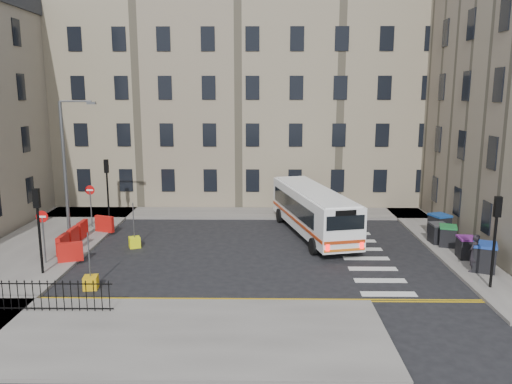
{
  "coord_description": "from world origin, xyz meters",
  "views": [
    {
      "loc": [
        -1.5,
        -26.49,
        8.54
      ],
      "look_at": [
        -1.88,
        1.72,
        3.0
      ],
      "focal_mm": 35.0,
      "sensor_mm": 36.0,
      "label": 1
    }
  ],
  "objects_px": {
    "wheelie_bin_b": "(466,247)",
    "wheelie_bin_c": "(448,236)",
    "bollard_yellow": "(135,242)",
    "wheelie_bin_e": "(439,224)",
    "bus": "(313,210)",
    "wheelie_bin_d": "(438,233)",
    "streetlamp": "(65,168)",
    "bollard_chevron": "(91,283)",
    "pedestrian": "(474,253)",
    "wheelie_bin_a": "(484,257)"
  },
  "relations": [
    {
      "from": "pedestrian",
      "to": "bollard_yellow",
      "type": "distance_m",
      "value": 17.87
    },
    {
      "from": "streetlamp",
      "to": "wheelie_bin_b",
      "type": "height_order",
      "value": "streetlamp"
    },
    {
      "from": "wheelie_bin_c",
      "to": "bollard_yellow",
      "type": "distance_m",
      "value": 17.67
    },
    {
      "from": "wheelie_bin_a",
      "to": "wheelie_bin_b",
      "type": "relative_size",
      "value": 1.38
    },
    {
      "from": "pedestrian",
      "to": "wheelie_bin_a",
      "type": "bearing_deg",
      "value": 153.99
    },
    {
      "from": "pedestrian",
      "to": "bollard_chevron",
      "type": "relative_size",
      "value": 3.09
    },
    {
      "from": "streetlamp",
      "to": "wheelie_bin_c",
      "type": "relative_size",
      "value": 6.4
    },
    {
      "from": "wheelie_bin_a",
      "to": "wheelie_bin_e",
      "type": "height_order",
      "value": "wheelie_bin_a"
    },
    {
      "from": "bollard_yellow",
      "to": "wheelie_bin_c",
      "type": "bearing_deg",
      "value": 0.21
    },
    {
      "from": "wheelie_bin_d",
      "to": "bollard_chevron",
      "type": "distance_m",
      "value": 19.0
    },
    {
      "from": "bollard_yellow",
      "to": "bollard_chevron",
      "type": "xyz_separation_m",
      "value": [
        -0.39,
        -6.17,
        0.0
      ]
    },
    {
      "from": "wheelie_bin_a",
      "to": "bus",
      "type": "bearing_deg",
      "value": 161.86
    },
    {
      "from": "streetlamp",
      "to": "bollard_chevron",
      "type": "relative_size",
      "value": 13.57
    },
    {
      "from": "bus",
      "to": "wheelie_bin_d",
      "type": "distance_m",
      "value": 7.34
    },
    {
      "from": "wheelie_bin_c",
      "to": "bollard_chevron",
      "type": "height_order",
      "value": "wheelie_bin_c"
    },
    {
      "from": "wheelie_bin_e",
      "to": "bollard_yellow",
      "type": "height_order",
      "value": "wheelie_bin_e"
    },
    {
      "from": "bus",
      "to": "wheelie_bin_b",
      "type": "relative_size",
      "value": 9.47
    },
    {
      "from": "bus",
      "to": "wheelie_bin_a",
      "type": "distance_m",
      "value": 10.1
    },
    {
      "from": "wheelie_bin_b",
      "to": "pedestrian",
      "type": "distance_m",
      "value": 2.13
    },
    {
      "from": "wheelie_bin_d",
      "to": "pedestrian",
      "type": "distance_m",
      "value": 4.78
    },
    {
      "from": "wheelie_bin_b",
      "to": "wheelie_bin_c",
      "type": "distance_m",
      "value": 2.14
    },
    {
      "from": "bollard_yellow",
      "to": "bus",
      "type": "bearing_deg",
      "value": 14.28
    },
    {
      "from": "wheelie_bin_e",
      "to": "bollard_yellow",
      "type": "distance_m",
      "value": 18.16
    },
    {
      "from": "wheelie_bin_a",
      "to": "streetlamp",
      "type": "bearing_deg",
      "value": -171.04
    },
    {
      "from": "streetlamp",
      "to": "pedestrian",
      "type": "xyz_separation_m",
      "value": [
        21.62,
        -5.52,
        -3.26
      ]
    },
    {
      "from": "wheelie_bin_d",
      "to": "wheelie_bin_c",
      "type": "bearing_deg",
      "value": -64.34
    },
    {
      "from": "bus",
      "to": "wheelie_bin_c",
      "type": "height_order",
      "value": "bus"
    },
    {
      "from": "streetlamp",
      "to": "wheelie_bin_c",
      "type": "distance_m",
      "value": 22.25
    },
    {
      "from": "bollard_yellow",
      "to": "wheelie_bin_e",
      "type": "bearing_deg",
      "value": 7.52
    },
    {
      "from": "wheelie_bin_b",
      "to": "bollard_yellow",
      "type": "relative_size",
      "value": 1.86
    },
    {
      "from": "wheelie_bin_a",
      "to": "pedestrian",
      "type": "distance_m",
      "value": 0.66
    },
    {
      "from": "pedestrian",
      "to": "wheelie_bin_d",
      "type": "bearing_deg",
      "value": -132.37
    },
    {
      "from": "wheelie_bin_c",
      "to": "wheelie_bin_d",
      "type": "xyz_separation_m",
      "value": [
        -0.33,
        0.59,
        -0.01
      ]
    },
    {
      "from": "wheelie_bin_a",
      "to": "bollard_chevron",
      "type": "xyz_separation_m",
      "value": [
        -18.36,
        -2.25,
        -0.53
      ]
    },
    {
      "from": "wheelie_bin_a",
      "to": "pedestrian",
      "type": "xyz_separation_m",
      "value": [
        -0.59,
        -0.18,
        0.24
      ]
    },
    {
      "from": "wheelie_bin_c",
      "to": "pedestrian",
      "type": "relative_size",
      "value": 0.69
    },
    {
      "from": "wheelie_bin_b",
      "to": "bollard_chevron",
      "type": "relative_size",
      "value": 1.86
    },
    {
      "from": "wheelie_bin_d",
      "to": "wheelie_bin_e",
      "type": "height_order",
      "value": "wheelie_bin_e"
    },
    {
      "from": "wheelie_bin_b",
      "to": "wheelie_bin_c",
      "type": "height_order",
      "value": "wheelie_bin_c"
    },
    {
      "from": "bus",
      "to": "streetlamp",
      "type": "bearing_deg",
      "value": 171.76
    },
    {
      "from": "wheelie_bin_a",
      "to": "bollard_chevron",
      "type": "relative_size",
      "value": 2.57
    },
    {
      "from": "wheelie_bin_b",
      "to": "bollard_yellow",
      "type": "xyz_separation_m",
      "value": [
        -17.87,
        2.06,
        -0.41
      ]
    },
    {
      "from": "wheelie_bin_d",
      "to": "bollard_yellow",
      "type": "relative_size",
      "value": 1.9
    },
    {
      "from": "bus",
      "to": "pedestrian",
      "type": "bearing_deg",
      "value": -56.68
    },
    {
      "from": "wheelie_bin_a",
      "to": "wheelie_bin_c",
      "type": "height_order",
      "value": "wheelie_bin_a"
    },
    {
      "from": "bollard_yellow",
      "to": "wheelie_bin_d",
      "type": "bearing_deg",
      "value": 2.18
    },
    {
      "from": "bus",
      "to": "wheelie_bin_a",
      "type": "height_order",
      "value": "bus"
    },
    {
      "from": "pedestrian",
      "to": "bus",
      "type": "bearing_deg",
      "value": -86.56
    },
    {
      "from": "wheelie_bin_d",
      "to": "wheelie_bin_e",
      "type": "relative_size",
      "value": 0.81
    },
    {
      "from": "bus",
      "to": "wheelie_bin_c",
      "type": "distance_m",
      "value": 7.83
    }
  ]
}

